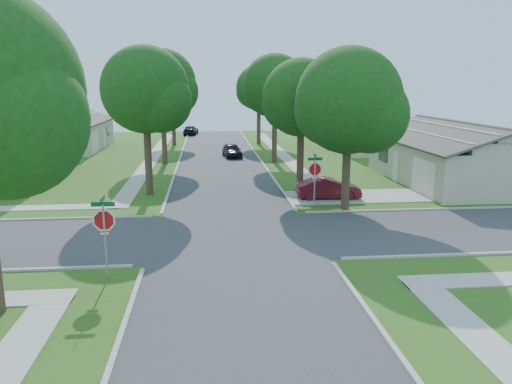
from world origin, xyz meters
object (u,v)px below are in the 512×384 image
object	(u,v)px
car_curb_west	(191,130)
house_ne_far	(371,134)
stop_sign_sw	(104,224)
stop_sign_ne	(315,172)
tree_w_near	(146,94)
car_curb_east	(232,150)
tree_e_near	(302,101)
tree_w_far	(173,95)
tree_ne_corner	(350,106)
house_ne_near	(456,160)
tree_w_mid	(163,86)
car_driveway	(328,188)
house_nw_far	(63,134)
tree_e_far	(259,90)
tree_e_mid	(276,89)

from	to	relation	value
car_curb_west	house_ne_far	bearing A→B (deg)	145.26
stop_sign_sw	stop_sign_ne	world-z (taller)	same
tree_w_near	car_curb_east	distance (m)	17.33
stop_sign_sw	house_ne_far	distance (m)	39.55
tree_e_near	car_curb_west	size ratio (longest dim) A/B	2.02
tree_w_far	house_ne_far	bearing A→B (deg)	-13.64
tree_ne_corner	car_curb_west	distance (m)	42.64
tree_w_far	house_ne_near	size ratio (longest dim) A/B	0.59
tree_ne_corner	tree_w_mid	bearing A→B (deg)	123.22
car_driveway	stop_sign_sw	bearing A→B (deg)	139.71
house_ne_near	car_curb_east	world-z (taller)	house_ne_near
tree_w_near	house_ne_far	world-z (taller)	tree_w_near
stop_sign_ne	tree_w_near	xyz separation A→B (m)	(-9.34, 4.31, 4.08)
tree_w_near	tree_w_mid	distance (m)	12.01
house_nw_far	house_ne_near	bearing A→B (deg)	-33.29
tree_e_near	tree_w_far	xyz separation A→B (m)	(-9.40, 25.00, -0.14)
house_nw_far	car_curb_west	xyz separation A→B (m)	(12.79, 13.46, -0.92)
tree_w_near	tree_ne_corner	size ratio (longest dim) A/B	1.04
car_curb_west	house_nw_far	bearing A→B (deg)	52.33
tree_e_far	tree_w_mid	size ratio (longest dim) A/B	0.91
tree_ne_corner	car_driveway	xyz separation A→B (m)	(-0.36, 2.57, -4.97)
house_ne_far	car_curb_east	xyz separation A→B (m)	(-14.79, -4.63, -0.88)
tree_w_mid	car_curb_west	world-z (taller)	tree_w_mid
tree_e_near	car_curb_east	distance (m)	16.55
tree_e_near	tree_w_near	world-z (taller)	tree_w_near
tree_e_far	tree_w_mid	bearing A→B (deg)	-125.85
house_ne_near	car_driveway	world-z (taller)	house_ne_near
car_driveway	house_nw_far	bearing A→B (deg)	43.80
tree_e_mid	car_curb_east	xyz separation A→B (m)	(-3.56, 3.36, -5.62)
tree_w_far	house_nw_far	world-z (taller)	tree_w_far
tree_e_mid	house_ne_far	distance (m)	14.58
house_ne_far	house_nw_far	bearing A→B (deg)	174.64
tree_w_mid	house_nw_far	bearing A→B (deg)	135.93
tree_e_mid	tree_e_near	bearing A→B (deg)	-90.03
tree_e_mid	house_nw_far	world-z (taller)	tree_e_mid
stop_sign_sw	car_curb_west	xyz separation A→B (m)	(1.50, 50.16, -1.43)
tree_w_near	car_curb_east	bearing A→B (deg)	69.17
house_nw_far	tree_w_near	bearing A→B (deg)	-63.73
house_nw_far	tree_w_far	bearing A→B (deg)	10.05
tree_e_far	tree_w_near	world-z (taller)	tree_w_near
tree_w_near	tree_w_mid	xyz separation A→B (m)	(0.00, 12.00, 0.37)
house_nw_far	car_driveway	xyz separation A→B (m)	(21.99, -25.22, -0.89)
tree_ne_corner	tree_e_mid	bearing A→B (deg)	95.45
stop_sign_sw	tree_e_far	xyz separation A→B (m)	(9.45, 38.71, 3.95)
tree_ne_corner	tree_w_near	bearing A→B (deg)	156.44
tree_w_far	house_nw_far	bearing A→B (deg)	-169.95
stop_sign_ne	house_ne_far	xyz separation A→B (m)	(11.29, 24.30, -0.51)
tree_w_mid	car_curb_west	size ratio (longest dim) A/B	2.33
stop_sign_sw	tree_w_mid	size ratio (longest dim) A/B	0.31
tree_w_near	tree_ne_corner	xyz separation A→B (m)	(11.00, -4.80, -0.52)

